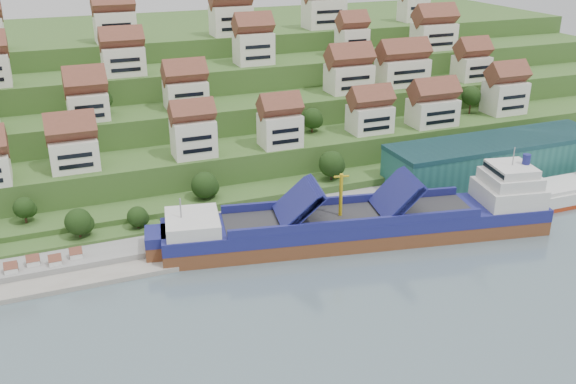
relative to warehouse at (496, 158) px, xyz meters
name	(u,v)px	position (x,y,z in m)	size (l,w,h in m)	color
ground	(345,245)	(-52.00, -17.00, -7.20)	(300.00, 300.00, 0.00)	slate
quay	(391,200)	(-32.00, -2.00, -6.10)	(180.00, 14.00, 2.20)	gray
pebble_beach	(56,267)	(-110.00, -5.00, -6.70)	(45.00, 20.00, 1.00)	gray
hillside	(213,88)	(-52.00, 86.55, 3.46)	(260.00, 128.00, 31.00)	#2D4C1E
hillside_village	(259,72)	(-49.49, 44.26, 17.39)	(156.19, 63.28, 29.32)	silver
hillside_trees	(270,121)	(-53.17, 25.90, 8.61)	(139.67, 62.03, 31.22)	#1D3712
warehouse	(496,158)	(0.00, 0.00, 0.00)	(60.00, 15.00, 10.00)	#235F59
flagpole	(397,187)	(-33.89, -7.00, -0.32)	(1.28, 0.16, 8.00)	gray
beach_huts	(45,265)	(-112.00, -6.25, -5.10)	(14.40, 3.70, 2.20)	white
cargo_ship	(369,224)	(-45.77, -16.08, -3.70)	(84.89, 28.01, 18.69)	brown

